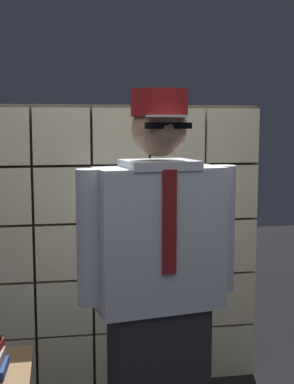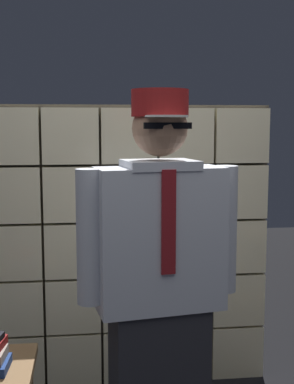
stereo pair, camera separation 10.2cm
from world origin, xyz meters
name	(u,v)px [view 1 (the left image)]	position (x,y,z in m)	size (l,w,h in m)	color
glass_block_wall	(121,249)	(0.00, 1.41, 0.83)	(1.70, 0.10, 1.70)	beige
standing_person	(159,291)	(0.04, 0.41, 0.89)	(0.68, 0.33, 1.70)	#28282D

